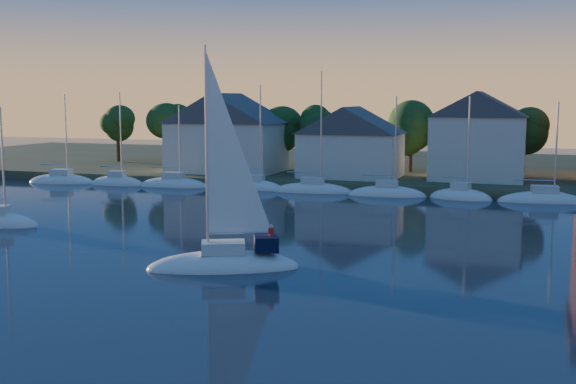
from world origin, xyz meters
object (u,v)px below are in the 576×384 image
at_px(clubhouse_west, 227,132).
at_px(clubhouse_centre, 351,141).
at_px(clubhouse_east, 478,135).
at_px(hero_sailboat, 226,259).

distance_m(clubhouse_west, clubhouse_centre, 16.05).
xyz_separation_m(clubhouse_west, clubhouse_east, (30.00, 1.00, 0.07)).
bearing_deg(clubhouse_centre, clubhouse_west, 176.42).
height_order(clubhouse_east, hero_sailboat, hero_sailboat).
bearing_deg(hero_sailboat, clubhouse_west, -90.71).
relative_size(clubhouse_west, clubhouse_centre, 1.18).
height_order(clubhouse_west, clubhouse_centre, clubhouse_west).
xyz_separation_m(clubhouse_west, clubhouse_centre, (16.00, -1.00, -0.80)).
distance_m(clubhouse_centre, clubhouse_east, 14.17).
distance_m(clubhouse_west, clubhouse_east, 30.02).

